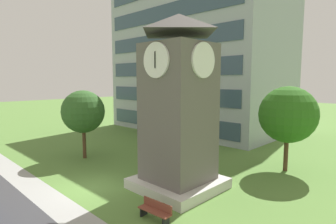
{
  "coord_description": "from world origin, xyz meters",
  "views": [
    {
      "loc": [
        14.66,
        -8.2,
        6.59
      ],
      "look_at": [
        1.86,
        4.81,
        4.47
      ],
      "focal_mm": 29.31,
      "sensor_mm": 36.0,
      "label": 1
    }
  ],
  "objects_px": {
    "park_bench": "(155,210)",
    "tree_streetside": "(288,115)",
    "clock_tower": "(178,113)",
    "tree_near_tower": "(83,112)",
    "tree_by_building": "(155,102)"
  },
  "relations": [
    {
      "from": "park_bench",
      "to": "tree_near_tower",
      "type": "relative_size",
      "value": 0.32
    },
    {
      "from": "park_bench",
      "to": "tree_streetside",
      "type": "xyz_separation_m",
      "value": [
        1.56,
        11.53,
        3.68
      ]
    },
    {
      "from": "tree_streetside",
      "to": "clock_tower",
      "type": "bearing_deg",
      "value": -113.42
    },
    {
      "from": "tree_by_building",
      "to": "tree_streetside",
      "type": "distance_m",
      "value": 15.15
    },
    {
      "from": "park_bench",
      "to": "tree_near_tower",
      "type": "distance_m",
      "value": 12.76
    },
    {
      "from": "park_bench",
      "to": "tree_by_building",
      "type": "height_order",
      "value": "tree_by_building"
    },
    {
      "from": "clock_tower",
      "to": "tree_near_tower",
      "type": "relative_size",
      "value": 1.8
    },
    {
      "from": "tree_by_building",
      "to": "clock_tower",
      "type": "bearing_deg",
      "value": -37.49
    },
    {
      "from": "park_bench",
      "to": "tree_streetside",
      "type": "distance_m",
      "value": 12.2
    },
    {
      "from": "tree_near_tower",
      "to": "clock_tower",
      "type": "bearing_deg",
      "value": 4.42
    },
    {
      "from": "clock_tower",
      "to": "tree_streetside",
      "type": "relative_size",
      "value": 1.68
    },
    {
      "from": "tree_near_tower",
      "to": "tree_by_building",
      "type": "bearing_deg",
      "value": 99.47
    },
    {
      "from": "clock_tower",
      "to": "tree_near_tower",
      "type": "distance_m",
      "value": 10.12
    },
    {
      "from": "clock_tower",
      "to": "park_bench",
      "type": "height_order",
      "value": "clock_tower"
    },
    {
      "from": "tree_by_building",
      "to": "park_bench",
      "type": "bearing_deg",
      "value": -42.93
    }
  ]
}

